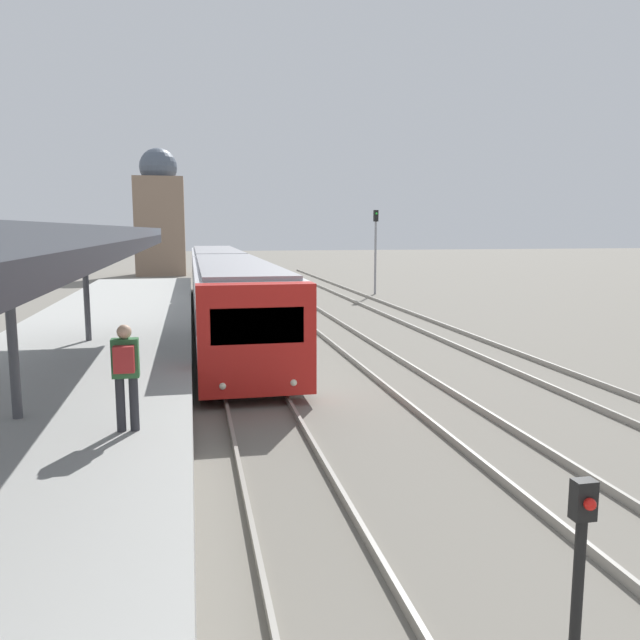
% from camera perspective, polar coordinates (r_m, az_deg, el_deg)
% --- Properties ---
extents(platform_canopy, '(4.00, 18.65, 3.14)m').
position_cam_1_polar(platform_canopy, '(11.14, -26.64, 6.98)').
color(platform_canopy, '#4C515B').
rests_on(platform_canopy, station_platform).
extents(person_on_platform, '(0.40, 0.40, 1.66)m').
position_cam_1_polar(person_on_platform, '(9.96, -17.36, -4.30)').
color(person_on_platform, '#2D2D33').
rests_on(person_on_platform, station_platform).
extents(train_near, '(2.70, 29.61, 2.95)m').
position_cam_1_polar(train_near, '(28.67, -8.83, 3.38)').
color(train_near, red).
rests_on(train_near, ground_plane).
extents(signal_post_near, '(0.20, 0.21, 1.88)m').
position_cam_1_polar(signal_post_near, '(6.31, 22.68, -19.42)').
color(signal_post_near, black).
rests_on(signal_post_near, ground_plane).
extents(signal_mast_far, '(0.28, 0.29, 5.23)m').
position_cam_1_polar(signal_mast_far, '(39.30, 5.10, 7.13)').
color(signal_mast_far, gray).
rests_on(signal_mast_far, ground_plane).
extents(distant_domed_building, '(4.25, 4.25, 11.11)m').
position_cam_1_polar(distant_domed_building, '(57.90, -14.42, 9.21)').
color(distant_domed_building, '#89705B').
rests_on(distant_domed_building, ground_plane).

